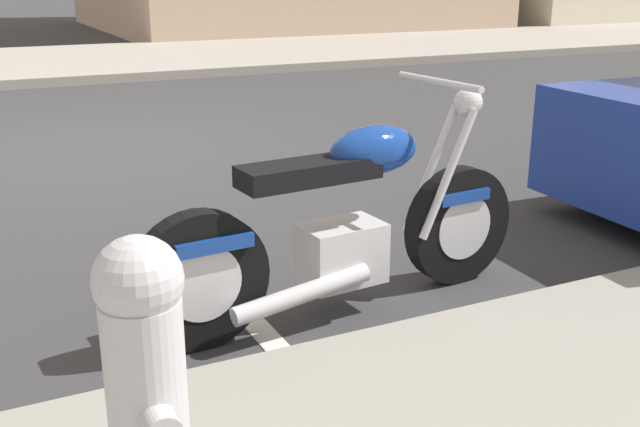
{
  "coord_description": "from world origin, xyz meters",
  "views": [
    {
      "loc": [
        -1.17,
        -7.13,
        1.63
      ],
      "look_at": [
        0.41,
        -3.89,
        0.47
      ],
      "focal_mm": 42.54,
      "sensor_mm": 36.0,
      "label": 1
    }
  ],
  "objects": [
    {
      "name": "parked_motorcycle",
      "position": [
        0.47,
        -4.06,
        0.43
      ],
      "size": [
        2.13,
        0.62,
        1.12
      ],
      "rotation": [
        0.0,
        0.0,
        0.08
      ],
      "color": "black",
      "rests_on": "ground"
    },
    {
      "name": "ground_plane",
      "position": [
        0.0,
        0.0,
        0.0
      ],
      "size": [
        260.0,
        260.0,
        0.0
      ],
      "primitive_type": "plane",
      "color": "#333335"
    },
    {
      "name": "sidewalk_far_curb",
      "position": [
        12.0,
        6.94,
        0.07
      ],
      "size": [
        120.0,
        5.0,
        0.14
      ],
      "primitive_type": "cube",
      "color": "gray",
      "rests_on": "ground"
    },
    {
      "name": "fire_hydrant",
      "position": [
        -0.8,
        -5.3,
        0.59
      ],
      "size": [
        0.24,
        0.36,
        0.84
      ],
      "color": "#B7B7BC",
      "rests_on": "sidewalk_near_curb"
    },
    {
      "name": "parking_stall_stripe",
      "position": [
        0.0,
        -3.84,
        0.0
      ],
      "size": [
        0.12,
        2.2,
        0.01
      ],
      "primitive_type": "cube",
      "color": "silver",
      "rests_on": "ground"
    }
  ]
}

